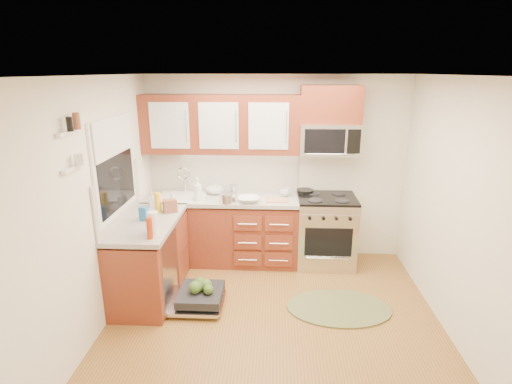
# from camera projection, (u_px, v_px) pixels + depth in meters

# --- Properties ---
(floor) EXTENTS (3.50, 3.50, 0.00)m
(floor) POSITION_uv_depth(u_px,v_px,m) (274.00, 324.00, 4.17)
(floor) COLOR brown
(floor) RESTS_ON ground
(ceiling) EXTENTS (3.50, 3.50, 0.00)m
(ceiling) POSITION_uv_depth(u_px,v_px,m) (277.00, 75.00, 3.44)
(ceiling) COLOR white
(ceiling) RESTS_ON ground
(wall_back) EXTENTS (3.50, 0.04, 2.50)m
(wall_back) POSITION_uv_depth(u_px,v_px,m) (276.00, 169.00, 5.48)
(wall_back) COLOR silver
(wall_back) RESTS_ON ground
(wall_front) EXTENTS (3.50, 0.04, 2.50)m
(wall_front) POSITION_uv_depth(u_px,v_px,m) (274.00, 322.00, 2.14)
(wall_front) COLOR silver
(wall_front) RESTS_ON ground
(wall_left) EXTENTS (0.04, 3.50, 2.50)m
(wall_left) POSITION_uv_depth(u_px,v_px,m) (96.00, 209.00, 3.89)
(wall_left) COLOR silver
(wall_left) RESTS_ON ground
(wall_right) EXTENTS (0.04, 3.50, 2.50)m
(wall_right) POSITION_uv_depth(u_px,v_px,m) (463.00, 215.00, 3.72)
(wall_right) COLOR silver
(wall_right) RESTS_ON ground
(base_cabinet_back) EXTENTS (2.05, 0.60, 0.85)m
(base_cabinet_back) POSITION_uv_depth(u_px,v_px,m) (222.00, 232.00, 5.47)
(base_cabinet_back) COLOR #5A2814
(base_cabinet_back) RESTS_ON ground
(base_cabinet_left) EXTENTS (0.60, 1.25, 0.85)m
(base_cabinet_left) POSITION_uv_depth(u_px,v_px,m) (149.00, 261.00, 4.62)
(base_cabinet_left) COLOR #5A2814
(base_cabinet_left) RESTS_ON ground
(countertop_back) EXTENTS (2.07, 0.64, 0.05)m
(countertop_back) POSITION_uv_depth(u_px,v_px,m) (221.00, 199.00, 5.32)
(countertop_back) COLOR #ADA79F
(countertop_back) RESTS_ON base_cabinet_back
(countertop_left) EXTENTS (0.64, 1.27, 0.05)m
(countertop_left) POSITION_uv_depth(u_px,v_px,m) (147.00, 223.00, 4.48)
(countertop_left) COLOR #ADA79F
(countertop_left) RESTS_ON base_cabinet_left
(backsplash_back) EXTENTS (2.05, 0.02, 0.57)m
(backsplash_back) POSITION_uv_depth(u_px,v_px,m) (223.00, 171.00, 5.51)
(backsplash_back) COLOR beige
(backsplash_back) RESTS_ON ground
(backsplash_left) EXTENTS (0.02, 1.25, 0.57)m
(backsplash_left) POSITION_uv_depth(u_px,v_px,m) (119.00, 196.00, 4.41)
(backsplash_left) COLOR beige
(backsplash_left) RESTS_ON ground
(upper_cabinets) EXTENTS (2.05, 0.35, 0.75)m
(upper_cabinets) POSITION_uv_depth(u_px,v_px,m) (221.00, 124.00, 5.17)
(upper_cabinets) COLOR #5A2814
(upper_cabinets) RESTS_ON ground
(cabinet_over_mw) EXTENTS (0.76, 0.35, 0.47)m
(cabinet_over_mw) POSITION_uv_depth(u_px,v_px,m) (331.00, 104.00, 5.02)
(cabinet_over_mw) COLOR #5A2814
(cabinet_over_mw) RESTS_ON ground
(range) EXTENTS (0.76, 0.64, 0.95)m
(range) POSITION_uv_depth(u_px,v_px,m) (325.00, 231.00, 5.37)
(range) COLOR silver
(range) RESTS_ON ground
(microwave) EXTENTS (0.76, 0.38, 0.40)m
(microwave) POSITION_uv_depth(u_px,v_px,m) (329.00, 139.00, 5.13)
(microwave) COLOR silver
(microwave) RESTS_ON ground
(sink) EXTENTS (0.62, 0.50, 0.26)m
(sink) POSITION_uv_depth(u_px,v_px,m) (182.00, 206.00, 5.36)
(sink) COLOR white
(sink) RESTS_ON ground
(dishwasher) EXTENTS (0.70, 0.60, 0.20)m
(dishwasher) POSITION_uv_depth(u_px,v_px,m) (197.00, 298.00, 4.47)
(dishwasher) COLOR silver
(dishwasher) RESTS_ON ground
(window) EXTENTS (0.03, 1.05, 1.05)m
(window) POSITION_uv_depth(u_px,v_px,m) (114.00, 167.00, 4.28)
(window) COLOR white
(window) RESTS_ON ground
(window_blind) EXTENTS (0.02, 0.96, 0.40)m
(window_blind) POSITION_uv_depth(u_px,v_px,m) (114.00, 136.00, 4.19)
(window_blind) COLOR white
(window_blind) RESTS_ON ground
(shelf_upper) EXTENTS (0.04, 0.40, 0.03)m
(shelf_upper) POSITION_uv_depth(u_px,v_px,m) (70.00, 132.00, 3.33)
(shelf_upper) COLOR white
(shelf_upper) RESTS_ON ground
(shelf_lower) EXTENTS (0.04, 0.40, 0.03)m
(shelf_lower) POSITION_uv_depth(u_px,v_px,m) (75.00, 167.00, 3.41)
(shelf_lower) COLOR white
(shelf_lower) RESTS_ON ground
(rug) EXTENTS (1.37, 1.17, 0.02)m
(rug) POSITION_uv_depth(u_px,v_px,m) (339.00, 308.00, 4.44)
(rug) COLOR olive
(rug) RESTS_ON ground
(skillet) EXTENTS (0.26, 0.26, 0.04)m
(skillet) POSITION_uv_depth(u_px,v_px,m) (305.00, 191.00, 5.42)
(skillet) COLOR black
(skillet) RESTS_ON range
(stock_pot) EXTENTS (0.24, 0.24, 0.12)m
(stock_pot) POSITION_uv_depth(u_px,v_px,m) (228.00, 198.00, 5.08)
(stock_pot) COLOR silver
(stock_pot) RESTS_ON countertop_back
(cutting_board) EXTENTS (0.29, 0.19, 0.02)m
(cutting_board) POSITION_uv_depth(u_px,v_px,m) (277.00, 200.00, 5.15)
(cutting_board) COLOR tan
(cutting_board) RESTS_ON countertop_back
(canister) EXTENTS (0.14, 0.14, 0.18)m
(canister) POSITION_uv_depth(u_px,v_px,m) (232.00, 191.00, 5.28)
(canister) COLOR silver
(canister) RESTS_ON countertop_back
(paper_towel_roll) EXTENTS (0.12, 0.12, 0.24)m
(paper_towel_roll) POSITION_uv_depth(u_px,v_px,m) (153.00, 223.00, 4.09)
(paper_towel_roll) COLOR white
(paper_towel_roll) RESTS_ON countertop_left
(mustard_bottle) EXTENTS (0.08, 0.08, 0.24)m
(mustard_bottle) POSITION_uv_depth(u_px,v_px,m) (158.00, 202.00, 4.72)
(mustard_bottle) COLOR yellow
(mustard_bottle) RESTS_ON countertop_left
(red_bottle) EXTENTS (0.08, 0.08, 0.22)m
(red_bottle) POSITION_uv_depth(u_px,v_px,m) (150.00, 228.00, 3.97)
(red_bottle) COLOR #AB2E0E
(red_bottle) RESTS_ON countertop_left
(wooden_box) EXTENTS (0.19, 0.17, 0.16)m
(wooden_box) POSITION_uv_depth(u_px,v_px,m) (170.00, 206.00, 4.73)
(wooden_box) COLOR brown
(wooden_box) RESTS_ON countertop_left
(blue_carton) EXTENTS (0.11, 0.09, 0.16)m
(blue_carton) POSITION_uv_depth(u_px,v_px,m) (144.00, 214.00, 4.47)
(blue_carton) COLOR #256FAF
(blue_carton) RESTS_ON countertop_left
(bowl_a) EXTENTS (0.32, 0.32, 0.07)m
(bowl_a) POSITION_uv_depth(u_px,v_px,m) (249.00, 200.00, 5.11)
(bowl_a) COLOR #999999
(bowl_a) RESTS_ON countertop_back
(bowl_b) EXTENTS (0.33, 0.33, 0.08)m
(bowl_b) POSITION_uv_depth(u_px,v_px,m) (216.00, 191.00, 5.46)
(bowl_b) COLOR #999999
(bowl_b) RESTS_ON countertop_back
(cup) EXTENTS (0.17, 0.17, 0.11)m
(cup) POSITION_uv_depth(u_px,v_px,m) (285.00, 192.00, 5.34)
(cup) COLOR #999999
(cup) RESTS_ON countertop_back
(soap_bottle_a) EXTENTS (0.14, 0.14, 0.30)m
(soap_bottle_a) POSITION_uv_depth(u_px,v_px,m) (198.00, 190.00, 5.12)
(soap_bottle_a) COLOR #999999
(soap_bottle_a) RESTS_ON countertop_back
(soap_bottle_b) EXTENTS (0.11, 0.11, 0.19)m
(soap_bottle_b) POSITION_uv_depth(u_px,v_px,m) (152.00, 199.00, 4.93)
(soap_bottle_b) COLOR #999999
(soap_bottle_b) RESTS_ON countertop_left
(soap_bottle_c) EXTENTS (0.17, 0.17, 0.17)m
(soap_bottle_c) POSITION_uv_depth(u_px,v_px,m) (172.00, 200.00, 4.93)
(soap_bottle_c) COLOR #999999
(soap_bottle_c) RESTS_ON countertop_left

